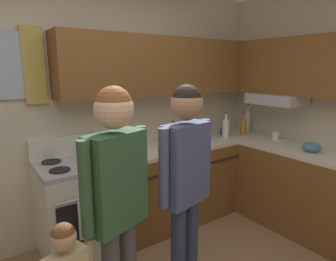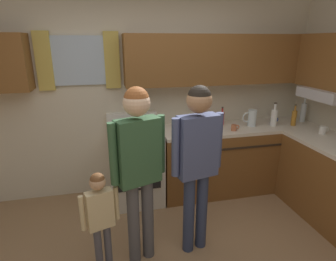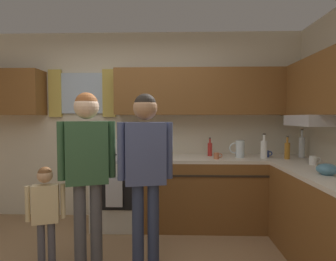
# 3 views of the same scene
# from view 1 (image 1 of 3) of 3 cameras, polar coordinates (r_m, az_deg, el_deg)

# --- Properties ---
(back_wall_unit) EXTENTS (4.60, 0.42, 2.60)m
(back_wall_unit) POSITION_cam_1_polar(r_m,az_deg,el_deg) (2.98, -16.21, 6.58)
(back_wall_unit) COLOR beige
(back_wall_unit) RESTS_ON ground
(kitchen_counter_run) EXTENTS (2.11, 2.22, 0.90)m
(kitchen_counter_run) POSITION_cam_1_polar(r_m,az_deg,el_deg) (3.45, 14.19, -10.09)
(kitchen_counter_run) COLOR brown
(kitchen_counter_run) RESTS_ON ground
(stove_oven) EXTENTS (0.64, 0.67, 1.10)m
(stove_oven) POSITION_cam_1_polar(r_m,az_deg,el_deg) (2.92, -17.40, -14.15)
(stove_oven) COLOR silver
(stove_oven) RESTS_ON ground
(bottle_tall_clear) EXTENTS (0.07, 0.07, 0.37)m
(bottle_tall_clear) POSITION_cam_1_polar(r_m,az_deg,el_deg) (4.05, 15.31, 1.84)
(bottle_tall_clear) COLOR silver
(bottle_tall_clear) RESTS_ON kitchen_counter_run
(bottle_milk_white) EXTENTS (0.08, 0.08, 0.31)m
(bottle_milk_white) POSITION_cam_1_polar(r_m,az_deg,el_deg) (3.62, 11.21, 0.52)
(bottle_milk_white) COLOR white
(bottle_milk_white) RESTS_ON kitchen_counter_run
(bottle_oil_amber) EXTENTS (0.06, 0.06, 0.29)m
(bottle_oil_amber) POSITION_cam_1_polar(r_m,az_deg,el_deg) (3.80, 14.49, 0.73)
(bottle_oil_amber) COLOR #B27223
(bottle_oil_amber) RESTS_ON kitchen_counter_run
(bottle_sauce_red) EXTENTS (0.06, 0.06, 0.25)m
(bottle_sauce_red) POSITION_cam_1_polar(r_m,az_deg,el_deg) (3.35, 1.03, -0.64)
(bottle_sauce_red) COLOR red
(bottle_sauce_red) RESTS_ON kitchen_counter_run
(mug_cobalt_blue) EXTENTS (0.11, 0.07, 0.08)m
(mug_cobalt_blue) POSITION_cam_1_polar(r_m,az_deg,el_deg) (3.77, 10.73, -0.22)
(mug_cobalt_blue) COLOR #2D479E
(mug_cobalt_blue) RESTS_ON kitchen_counter_run
(cup_terracotta) EXTENTS (0.11, 0.07, 0.08)m
(cup_terracotta) POSITION_cam_1_polar(r_m,az_deg,el_deg) (3.19, 4.68, -2.34)
(cup_terracotta) COLOR #B76642
(cup_terracotta) RESTS_ON kitchen_counter_run
(mug_ceramic_white) EXTENTS (0.13, 0.08, 0.09)m
(mug_ceramic_white) POSITION_cam_1_polar(r_m,az_deg,el_deg) (3.68, 20.31, -0.98)
(mug_ceramic_white) COLOR white
(mug_ceramic_white) RESTS_ON kitchen_counter_run
(water_pitcher) EXTENTS (0.19, 0.11, 0.22)m
(water_pitcher) POSITION_cam_1_polar(r_m,az_deg,el_deg) (3.47, 7.17, 0.01)
(water_pitcher) COLOR silver
(water_pitcher) RESTS_ON kitchen_counter_run
(mixing_bowl) EXTENTS (0.18, 0.18, 0.10)m
(mixing_bowl) POSITION_cam_1_polar(r_m,az_deg,el_deg) (3.30, 26.29, -2.94)
(mixing_bowl) COLOR teal
(mixing_bowl) RESTS_ON kitchen_counter_run
(adult_holding_child) EXTENTS (0.49, 0.27, 1.64)m
(adult_holding_child) POSITION_cam_1_polar(r_m,az_deg,el_deg) (1.76, -9.93, -11.48)
(adult_holding_child) COLOR #4C4C51
(adult_holding_child) RESTS_ON ground
(adult_in_plaid) EXTENTS (0.50, 0.23, 1.63)m
(adult_in_plaid) POSITION_cam_1_polar(r_m,az_deg,el_deg) (2.04, 3.46, -8.14)
(adult_in_plaid) COLOR #2D3856
(adult_in_plaid) RESTS_ON ground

